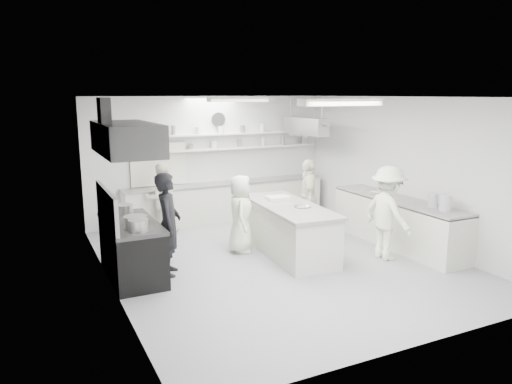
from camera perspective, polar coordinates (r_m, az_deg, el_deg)
name	(u,v)px	position (r m, az deg, el deg)	size (l,w,h in m)	color
floor	(278,261)	(9.19, 2.63, -8.09)	(6.00, 7.00, 0.02)	#9496A1
ceiling	(280,96)	(8.67, 2.82, 11.09)	(6.00, 7.00, 0.02)	white
wall_back	(210,159)	(11.96, -5.34, 3.89)	(6.00, 0.04, 3.00)	silver
wall_front	(422,229)	(6.05, 18.84, -4.15)	(6.00, 0.04, 3.00)	silver
wall_left	(108,197)	(7.85, -16.89, -0.53)	(0.04, 7.00, 3.00)	silver
wall_right	(407,170)	(10.56, 17.19, 2.42)	(0.04, 7.00, 3.00)	silver
stove	(132,251)	(8.56, -14.27, -6.68)	(0.80, 1.80, 0.90)	black
exhaust_hood	(126,138)	(8.18, -14.92, 6.07)	(0.85, 2.00, 0.50)	#3C3C3C
back_counter	(227,202)	(11.97, -3.40, -1.13)	(5.00, 0.60, 0.92)	silver
shelf_lower	(239,148)	(12.07, -2.02, 5.19)	(4.20, 0.26, 0.04)	silver
shelf_upper	(239,133)	(12.04, -2.03, 6.85)	(4.20, 0.26, 0.04)	silver
pass_through_window	(158,164)	(11.56, -11.35, 3.20)	(1.30, 0.04, 1.00)	black
wall_clock	(218,119)	(11.91, -4.45, 8.46)	(0.32, 0.32, 0.05)	white
right_counter	(397,223)	(10.38, 16.19, -3.47)	(0.74, 3.30, 0.94)	silver
pot_rack	(305,126)	(11.77, 5.75, 7.67)	(0.30, 1.60, 0.40)	#A1A1A1
light_fixture_front	(341,102)	(7.14, 9.87, 10.30)	(1.30, 0.25, 0.10)	silver
light_fixture_rear	(238,99)	(10.28, -2.09, 10.76)	(1.30, 0.25, 0.10)	silver
prep_island	(288,230)	(9.49, 3.82, -4.49)	(0.93, 2.50, 0.92)	silver
stove_pot	(135,223)	(8.04, -13.91, -3.55)	(0.37, 0.37, 0.23)	#A1A1A1
cook_stove	(168,224)	(8.42, -10.20, -3.73)	(0.65, 0.42, 1.77)	black
cook_back	(161,198)	(11.01, -11.03, -0.72)	(0.76, 0.59, 1.57)	white
cook_island_left	(241,214)	(9.52, -1.82, -2.55)	(0.74, 0.48, 1.52)	white
cook_island_right	(308,197)	(10.83, 6.09, -0.53)	(0.97, 0.40, 1.66)	white
cook_right	(388,213)	(9.40, 15.14, -2.39)	(1.14, 0.65, 1.76)	white
bowl_island_a	(302,208)	(9.18, 5.43, -1.86)	(0.29, 0.29, 0.07)	#A1A1A1
bowl_island_b	(284,206)	(9.30, 3.26, -1.68)	(0.19, 0.19, 0.06)	silver
bowl_right	(374,193)	(10.68, 13.58, -0.17)	(0.26, 0.26, 0.06)	silver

